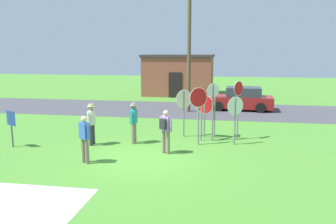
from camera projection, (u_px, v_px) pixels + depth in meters
name	position (u px, v px, depth m)	size (l,w,h in m)	color
ground_plane	(144.00, 159.00, 12.64)	(80.00, 80.00, 0.00)	#47842D
street_asphalt	(181.00, 110.00, 23.01)	(60.00, 6.40, 0.01)	#424247
concrete_path	(24.00, 203.00, 8.97)	(3.20, 2.40, 0.01)	#ADAAA3
building_background	(179.00, 74.00, 30.65)	(6.06, 4.79, 3.52)	brown
utility_pole	(189.00, 43.00, 21.53)	(1.80, 0.24, 8.31)	brown
parked_car_on_street	(240.00, 99.00, 22.87)	(4.38, 2.17, 1.51)	maroon
stop_sign_low_front	(235.00, 112.00, 14.31)	(0.65, 0.48, 2.04)	slate
stop_sign_tallest	(213.00, 103.00, 14.84)	(0.49, 0.40, 2.54)	slate
stop_sign_leaning_right	(198.00, 105.00, 14.25)	(0.72, 0.51, 2.43)	slate
stop_sign_leaning_left	(205.00, 108.00, 15.50)	(0.83, 0.31, 1.96)	slate
stop_sign_rear_right	(184.00, 104.00, 15.62)	(0.63, 0.64, 2.18)	slate
stop_sign_far_back	(238.00, 101.00, 15.07)	(0.42, 0.53, 2.61)	slate
stop_sign_rear_left	(201.00, 107.00, 14.94)	(0.43, 0.52, 2.20)	slate
stop_sign_center_cluster	(215.00, 107.00, 15.45)	(0.07, 0.61, 2.13)	slate
person_with_sunhat	(92.00, 122.00, 14.33)	(0.32, 0.57, 1.74)	#2D2D33
person_near_signs	(134.00, 121.00, 14.59)	(0.31, 0.57, 1.74)	#7A6B56
person_in_dark_shirt	(85.00, 137.00, 12.02)	(0.49, 0.38, 1.69)	#7A6B56
person_holding_notes	(166.00, 129.00, 13.13)	(0.51, 0.46, 1.69)	#7A6B56
info_panel_leftmost	(11.00, 122.00, 14.00)	(0.54, 0.30, 1.51)	#4C4C51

